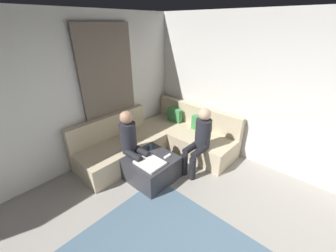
# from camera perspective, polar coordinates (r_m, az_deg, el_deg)

# --- Properties ---
(wall_back) EXTENTS (6.00, 0.12, 2.70)m
(wall_back) POSITION_cam_1_polar(r_m,az_deg,el_deg) (3.97, 31.88, 5.69)
(wall_back) COLOR silver
(wall_back) RESTS_ON ground_plane
(wall_left) EXTENTS (0.12, 6.00, 2.70)m
(wall_left) POSITION_cam_1_polar(r_m,az_deg,el_deg) (3.79, -33.10, 4.53)
(wall_left) COLOR silver
(wall_left) RESTS_ON ground_plane
(curtain_panel) EXTENTS (0.06, 1.10, 2.50)m
(curtain_panel) POSITION_cam_1_polar(r_m,az_deg,el_deg) (4.21, -15.58, 8.33)
(curtain_panel) COLOR #726659
(curtain_panel) RESTS_ON ground_plane
(sectional_couch) EXTENTS (2.10, 2.55, 0.87)m
(sectional_couch) POSITION_cam_1_polar(r_m,az_deg,el_deg) (4.39, -2.20, -3.83)
(sectional_couch) COLOR #C6B593
(sectional_couch) RESTS_ON ground_plane
(ottoman) EXTENTS (0.76, 0.76, 0.42)m
(ottoman) POSITION_cam_1_polar(r_m,az_deg,el_deg) (3.73, -4.53, -11.37)
(ottoman) COLOR #333338
(ottoman) RESTS_ON ground_plane
(folded_blanket) EXTENTS (0.44, 0.36, 0.04)m
(folded_blanket) POSITION_cam_1_polar(r_m,az_deg,el_deg) (3.47, -4.96, -9.94)
(folded_blanket) COLOR white
(folded_blanket) RESTS_ON ottoman
(coffee_mug) EXTENTS (0.08, 0.08, 0.10)m
(coffee_mug) POSITION_cam_1_polar(r_m,az_deg,el_deg) (3.82, -5.01, -5.71)
(coffee_mug) COLOR #334C72
(coffee_mug) RESTS_ON ottoman
(game_remote) EXTENTS (0.05, 0.15, 0.02)m
(game_remote) POSITION_cam_1_polar(r_m,az_deg,el_deg) (3.62, -0.13, -8.21)
(game_remote) COLOR white
(game_remote) RESTS_ON ottoman
(person_on_couch_back) EXTENTS (0.30, 0.60, 1.20)m
(person_on_couch_back) POSITION_cam_1_polar(r_m,az_deg,el_deg) (3.73, 8.64, -3.31)
(person_on_couch_back) COLOR black
(person_on_couch_back) RESTS_ON ground_plane
(person_on_couch_side) EXTENTS (0.60, 0.30, 1.20)m
(person_on_couch_side) POSITION_cam_1_polar(r_m,az_deg,el_deg) (3.63, -9.77, -4.33)
(person_on_couch_side) COLOR black
(person_on_couch_side) RESTS_ON ground_plane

